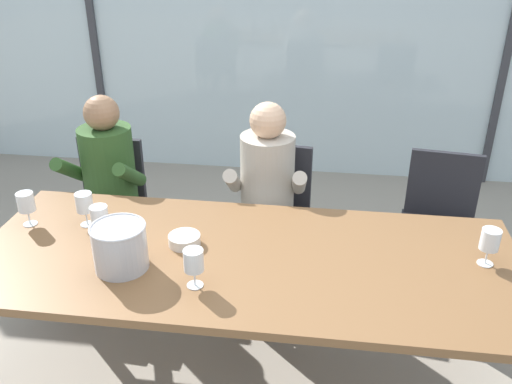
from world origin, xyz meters
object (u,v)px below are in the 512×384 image
(ice_bucket_primary, at_px, (120,246))
(wine_glass_near_bucket, at_px, (194,262))
(wine_glass_center_pour, at_px, (26,203))
(wine_glass_by_right_taster, at_px, (100,217))
(person_olive_shirt, at_px, (104,181))
(wine_glass_spare_empty, at_px, (84,204))
(chair_left_of_center, at_px, (274,205))
(person_beige_jumper, at_px, (266,191))
(tasting_bowl, at_px, (184,240))
(wine_glass_by_left_taster, at_px, (490,241))
(chair_near_curtain, at_px, (109,198))
(chair_center, at_px, (440,215))
(dining_table, at_px, (246,268))

(ice_bucket_primary, relative_size, wine_glass_near_bucket, 1.39)
(wine_glass_center_pour, relative_size, wine_glass_by_right_taster, 1.00)
(person_olive_shirt, distance_m, wine_glass_spare_empty, 0.65)
(ice_bucket_primary, height_order, wine_glass_center_pour, ice_bucket_primary)
(wine_glass_center_pour, bearing_deg, chair_left_of_center, 34.37)
(person_beige_jumper, bearing_deg, wine_glass_spare_empty, -147.84)
(chair_left_of_center, relative_size, wine_glass_near_bucket, 5.03)
(person_beige_jumper, xyz_separation_m, tasting_bowl, (-0.30, -0.72, 0.08))
(wine_glass_by_left_taster, relative_size, wine_glass_center_pour, 1.00)
(chair_near_curtain, relative_size, wine_glass_near_bucket, 5.03)
(wine_glass_near_bucket, relative_size, wine_glass_spare_empty, 1.00)
(wine_glass_near_bucket, distance_m, wine_glass_by_right_taster, 0.61)
(chair_center, bearing_deg, person_beige_jumper, -163.33)
(wine_glass_center_pour, bearing_deg, tasting_bowl, -5.66)
(dining_table, height_order, wine_glass_by_right_taster, wine_glass_by_right_taster)
(wine_glass_by_left_taster, height_order, wine_glass_near_bucket, same)
(chair_left_of_center, height_order, ice_bucket_primary, ice_bucket_primary)
(ice_bucket_primary, distance_m, wine_glass_by_left_taster, 1.61)
(chair_near_curtain, relative_size, wine_glass_center_pour, 5.03)
(chair_center, bearing_deg, wine_glass_by_right_taster, -145.26)
(wine_glass_by_right_taster, bearing_deg, wine_glass_near_bucket, -30.06)
(chair_near_curtain, relative_size, ice_bucket_primary, 3.62)
(tasting_bowl, relative_size, wine_glass_near_bucket, 0.86)
(person_olive_shirt, bearing_deg, chair_left_of_center, 11.20)
(person_beige_jumper, bearing_deg, wine_glass_near_bucket, -103.67)
(dining_table, xyz_separation_m, chair_left_of_center, (0.04, 0.92, -0.16))
(ice_bucket_primary, bearing_deg, wine_glass_near_bucket, -14.36)
(person_beige_jumper, bearing_deg, ice_bucket_primary, -123.17)
(chair_left_of_center, bearing_deg, person_olive_shirt, -164.52)
(person_olive_shirt, relative_size, wine_glass_by_left_taster, 6.87)
(ice_bucket_primary, bearing_deg, chair_left_of_center, 62.72)
(wine_glass_near_bucket, bearing_deg, tasting_bowl, 111.80)
(wine_glass_by_left_taster, bearing_deg, wine_glass_center_pour, 178.44)
(wine_glass_spare_empty, bearing_deg, wine_glass_center_pour, -173.14)
(dining_table, xyz_separation_m, wine_glass_near_bucket, (-0.18, -0.25, 0.18))
(tasting_bowl, xyz_separation_m, wine_glass_by_right_taster, (-0.40, -0.00, 0.09))
(chair_center, height_order, person_beige_jumper, person_beige_jumper)
(chair_near_curtain, bearing_deg, chair_center, 2.31)
(person_olive_shirt, bearing_deg, tasting_bowl, -43.42)
(chair_near_curtain, bearing_deg, wine_glass_center_pour, -96.00)
(person_olive_shirt, xyz_separation_m, tasting_bowl, (0.69, -0.72, 0.08))
(chair_left_of_center, height_order, wine_glass_near_bucket, wine_glass_near_bucket)
(person_olive_shirt, relative_size, ice_bucket_primary, 4.94)
(dining_table, relative_size, wine_glass_center_pour, 14.28)
(chair_near_curtain, relative_size, tasting_bowl, 5.81)
(chair_near_curtain, bearing_deg, tasting_bowl, -47.93)
(tasting_bowl, xyz_separation_m, wine_glass_by_left_taster, (1.36, 0.02, 0.09))
(chair_near_curtain, relative_size, person_olive_shirt, 0.73)
(person_olive_shirt, distance_m, wine_glass_center_pour, 0.67)
(person_olive_shirt, bearing_deg, chair_center, 7.40)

